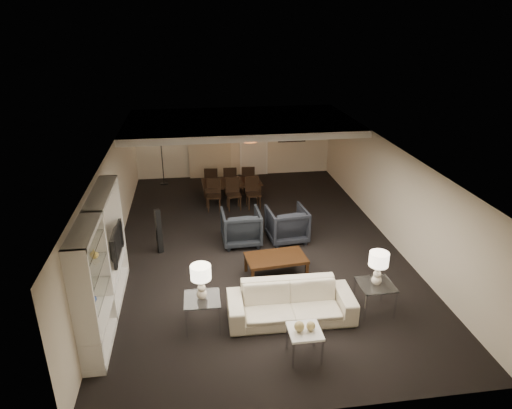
{
  "coord_description": "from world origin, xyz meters",
  "views": [
    {
      "loc": [
        -1.49,
        -10.44,
        5.53
      ],
      "look_at": [
        0.0,
        0.0,
        1.1
      ],
      "focal_mm": 32.0,
      "sensor_mm": 36.0,
      "label": 1
    }
  ],
  "objects_px": {
    "vase_blue": "(91,298)",
    "vase_amber": "(94,254)",
    "floor_speaker": "(159,231)",
    "chair_fl": "(212,181)",
    "dining_table": "(232,191)",
    "sofa": "(291,303)",
    "side_table_right": "(374,297)",
    "armchair_right": "(287,224)",
    "table_lamp_left": "(201,282)",
    "table_lamp_right": "(378,269)",
    "armchair_left": "(241,227)",
    "television": "(112,244)",
    "chair_nl": "(214,195)",
    "marble_table": "(304,343)",
    "chair_fm": "(230,180)",
    "coffee_table": "(276,266)",
    "chair_nr": "(253,193)",
    "floor_lamp": "(162,159)",
    "pendant_light": "(250,137)",
    "chair_fr": "(248,179)",
    "chair_nm": "(234,194)",
    "side_table_left": "(203,312)"
  },
  "relations": [
    {
      "from": "armchair_left",
      "to": "vase_blue",
      "type": "distance_m",
      "value": 4.87
    },
    {
      "from": "sofa",
      "to": "coffee_table",
      "type": "relative_size",
      "value": 1.82
    },
    {
      "from": "table_lamp_left",
      "to": "table_lamp_right",
      "type": "bearing_deg",
      "value": 0.0
    },
    {
      "from": "marble_table",
      "to": "dining_table",
      "type": "height_order",
      "value": "dining_table"
    },
    {
      "from": "chair_nl",
      "to": "chair_nr",
      "type": "height_order",
      "value": "same"
    },
    {
      "from": "floor_speaker",
      "to": "chair_nr",
      "type": "bearing_deg",
      "value": 19.73
    },
    {
      "from": "television",
      "to": "vase_amber",
      "type": "bearing_deg",
      "value": 178.84
    },
    {
      "from": "coffee_table",
      "to": "floor_speaker",
      "type": "height_order",
      "value": "floor_speaker"
    },
    {
      "from": "table_lamp_right",
      "to": "chair_nm",
      "type": "distance_m",
      "value": 6.02
    },
    {
      "from": "dining_table",
      "to": "floor_lamp",
      "type": "xyz_separation_m",
      "value": [
        -2.21,
        1.91,
        0.6
      ]
    },
    {
      "from": "floor_speaker",
      "to": "chair_nl",
      "type": "height_order",
      "value": "floor_speaker"
    },
    {
      "from": "side_table_right",
      "to": "chair_nm",
      "type": "xyz_separation_m",
      "value": [
        -2.27,
        5.56,
        0.17
      ]
    },
    {
      "from": "table_lamp_left",
      "to": "chair_fl",
      "type": "xyz_separation_m",
      "value": [
        0.53,
        6.86,
        -0.49
      ]
    },
    {
      "from": "vase_amber",
      "to": "floor_speaker",
      "type": "xyz_separation_m",
      "value": [
        0.88,
        2.97,
        -1.06
      ]
    },
    {
      "from": "table_lamp_left",
      "to": "dining_table",
      "type": "relative_size",
      "value": 0.38
    },
    {
      "from": "table_lamp_left",
      "to": "marble_table",
      "type": "height_order",
      "value": "table_lamp_left"
    },
    {
      "from": "pendant_light",
      "to": "chair_nm",
      "type": "xyz_separation_m",
      "value": [
        -0.65,
        -1.15,
        -1.44
      ]
    },
    {
      "from": "vase_blue",
      "to": "vase_amber",
      "type": "height_order",
      "value": "vase_amber"
    },
    {
      "from": "armchair_left",
      "to": "chair_nl",
      "type": "height_order",
      "value": "chair_nl"
    },
    {
      "from": "armchair_left",
      "to": "vase_amber",
      "type": "bearing_deg",
      "value": 45.69
    },
    {
      "from": "television",
      "to": "chair_fl",
      "type": "height_order",
      "value": "television"
    },
    {
      "from": "armchair_right",
      "to": "television",
      "type": "relative_size",
      "value": 0.89
    },
    {
      "from": "armchair_left",
      "to": "table_lamp_right",
      "type": "xyz_separation_m",
      "value": [
        2.3,
        -3.3,
        0.52
      ]
    },
    {
      "from": "chair_nl",
      "to": "television",
      "type": "bearing_deg",
      "value": -115.74
    },
    {
      "from": "side_table_right",
      "to": "vase_amber",
      "type": "height_order",
      "value": "vase_amber"
    },
    {
      "from": "side_table_left",
      "to": "floor_lamp",
      "type": "bearing_deg",
      "value": 97.61
    },
    {
      "from": "table_lamp_right",
      "to": "chair_fr",
      "type": "relative_size",
      "value": 0.72
    },
    {
      "from": "coffee_table",
      "to": "side_table_right",
      "type": "bearing_deg",
      "value": -43.26
    },
    {
      "from": "sofa",
      "to": "side_table_right",
      "type": "xyz_separation_m",
      "value": [
        1.7,
        0.0,
        -0.04
      ]
    },
    {
      "from": "coffee_table",
      "to": "chair_fm",
      "type": "bearing_deg",
      "value": 96.2
    },
    {
      "from": "coffee_table",
      "to": "chair_nr",
      "type": "bearing_deg",
      "value": 89.58
    },
    {
      "from": "floor_lamp",
      "to": "chair_fr",
      "type": "bearing_deg",
      "value": -24.16
    },
    {
      "from": "pendant_light",
      "to": "dining_table",
      "type": "relative_size",
      "value": 0.28
    },
    {
      "from": "chair_nm",
      "to": "chair_fm",
      "type": "xyz_separation_m",
      "value": [
        0.0,
        1.3,
        0.0
      ]
    },
    {
      "from": "chair_nm",
      "to": "floor_lamp",
      "type": "xyz_separation_m",
      "value": [
        -2.21,
        2.56,
        0.44
      ]
    },
    {
      "from": "armchair_left",
      "to": "chair_fr",
      "type": "xyz_separation_m",
      "value": [
        0.63,
        3.56,
        0.03
      ]
    },
    {
      "from": "vase_blue",
      "to": "chair_nl",
      "type": "bearing_deg",
      "value": 68.76
    },
    {
      "from": "table_lamp_left",
      "to": "vase_blue",
      "type": "relative_size",
      "value": 3.79
    },
    {
      "from": "table_lamp_right",
      "to": "vase_amber",
      "type": "relative_size",
      "value": 4.39
    },
    {
      "from": "vase_blue",
      "to": "dining_table",
      "type": "height_order",
      "value": "vase_blue"
    },
    {
      "from": "armchair_right",
      "to": "dining_table",
      "type": "height_order",
      "value": "armchair_right"
    },
    {
      "from": "marble_table",
      "to": "floor_lamp",
      "type": "relative_size",
      "value": 0.3
    },
    {
      "from": "chair_nr",
      "to": "floor_lamp",
      "type": "bearing_deg",
      "value": 132.41
    },
    {
      "from": "vase_amber",
      "to": "chair_fl",
      "type": "xyz_separation_m",
      "value": [
        2.36,
        6.73,
        -1.16
      ]
    },
    {
      "from": "chair_fr",
      "to": "sofa",
      "type": "bearing_deg",
      "value": 94.15
    },
    {
      "from": "table_lamp_right",
      "to": "dining_table",
      "type": "height_order",
      "value": "table_lamp_right"
    },
    {
      "from": "marble_table",
      "to": "chair_fm",
      "type": "bearing_deg",
      "value": 94.11
    },
    {
      "from": "armchair_right",
      "to": "floor_speaker",
      "type": "relative_size",
      "value": 0.86
    },
    {
      "from": "floor_speaker",
      "to": "dining_table",
      "type": "distance_m",
      "value": 3.76
    },
    {
      "from": "pendant_light",
      "to": "vase_amber",
      "type": "relative_size",
      "value": 3.29
    }
  ]
}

